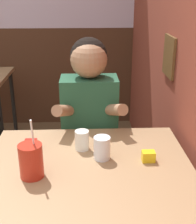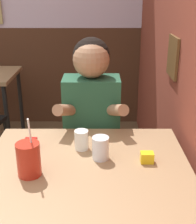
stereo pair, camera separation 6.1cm
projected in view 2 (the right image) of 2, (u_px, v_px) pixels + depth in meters
name	position (u px, v px, depth m)	size (l,w,h in m)	color
brick_wall_right	(175.00, 13.00, 2.03)	(0.08, 4.66, 2.70)	brown
back_wall	(24.00, 3.00, 3.29)	(5.51, 0.09, 2.70)	silver
main_table	(87.00, 185.00, 1.39)	(0.95, 0.92, 0.75)	#93704C
person_seated	(93.00, 131.00, 1.96)	(0.42, 0.41, 1.24)	#235138
cocktail_pitcher	(30.00, 159.00, 1.33)	(0.10, 0.10, 0.27)	#B22819
glass_near_pitcher	(101.00, 148.00, 1.46)	(0.08, 0.08, 0.11)	silver
glass_center	(82.00, 140.00, 1.55)	(0.07, 0.07, 0.10)	silver
condiment_ketchup	(32.00, 143.00, 1.57)	(0.06, 0.04, 0.05)	#B7140F
condiment_mustard	(148.00, 157.00, 1.44)	(0.06, 0.04, 0.05)	yellow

